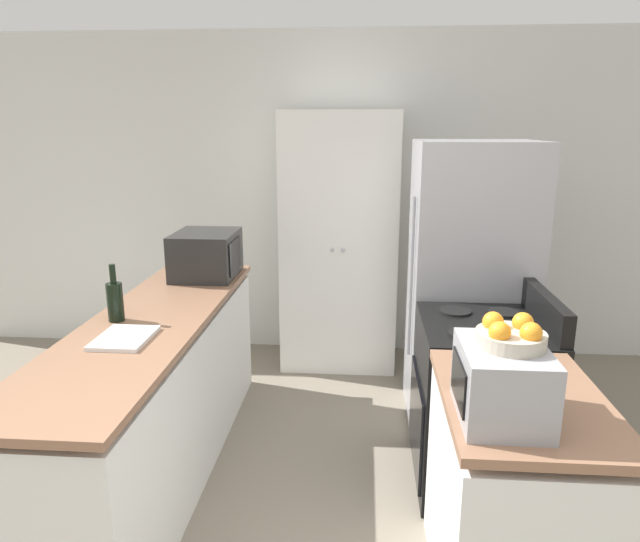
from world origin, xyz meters
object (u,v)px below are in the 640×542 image
refrigerator (469,285)px  fruit_bowl (511,335)px  stove (480,403)px  microwave (206,254)px  wine_bottle (115,300)px  toaster_oven (502,383)px  pantry_cabinet (339,242)px

refrigerator → fruit_bowl: size_ratio=7.66×
stove → fruit_bowl: fruit_bowl is taller
stove → microwave: size_ratio=2.26×
stove → wine_bottle: bearing=-176.8°
toaster_oven → fruit_bowl: size_ratio=1.59×
microwave → toaster_oven: 2.33m
microwave → wine_bottle: bearing=-103.9°
toaster_oven → fruit_bowl: bearing=37.3°
microwave → fruit_bowl: 2.34m
wine_bottle → refrigerator: bearing=23.7°
pantry_cabinet → fruit_bowl: pantry_cabinet is taller
pantry_cabinet → microwave: (-0.85, -0.76, 0.06)m
pantry_cabinet → stove: bearing=-62.4°
microwave → fruit_bowl: (1.53, -1.76, 0.15)m
wine_bottle → microwave: bearing=76.1°
pantry_cabinet → microwave: size_ratio=4.23×
stove → refrigerator: 0.86m
refrigerator → microwave: 1.72m
wine_bottle → toaster_oven: size_ratio=0.81×
microwave → toaster_oven: (1.51, -1.78, -0.02)m
fruit_bowl → wine_bottle: bearing=154.2°
fruit_bowl → microwave: bearing=131.1°
microwave → wine_bottle: 0.94m
pantry_cabinet → refrigerator: size_ratio=1.11×
pantry_cabinet → microwave: 1.14m
refrigerator → wine_bottle: (-1.93, -0.85, 0.11)m
toaster_oven → fruit_bowl: fruit_bowl is taller
refrigerator → stove: bearing=-93.4°
stove → fruit_bowl: bearing=-97.7°
pantry_cabinet → microwave: bearing=-138.2°
stove → wine_bottle: size_ratio=3.55×
fruit_bowl → refrigerator: bearing=84.2°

